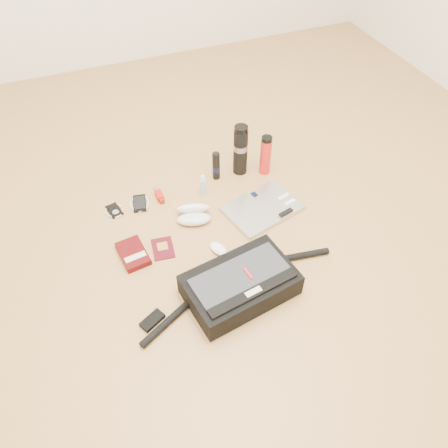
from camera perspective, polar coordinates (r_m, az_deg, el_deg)
The scene contains 14 objects.
ground at distance 2.08m, azimuth -0.33°, elevation -3.23°, with size 4.00×4.00×0.00m, color #B08249.
messenger_bag at distance 1.88m, azimuth 2.08°, elevation -7.94°, with size 0.95×0.36×0.13m.
laptop at distance 2.26m, azimuth 5.06°, elevation 2.06°, with size 0.42×0.34×0.04m.
book at distance 2.09m, azimuth -11.75°, elevation -3.81°, with size 0.14×0.19×0.03m.
passport at distance 2.10m, azimuth -7.98°, elevation -3.16°, with size 0.11×0.15×0.01m.
mouse at distance 2.06m, azimuth -0.71°, elevation -3.27°, with size 0.09×0.11×0.03m.
sunglasses_case at distance 2.19m, azimuth -3.99°, elevation 1.33°, with size 0.20×0.18×0.10m.
ipod at distance 2.32m, azimuth -14.14°, elevation 1.73°, with size 0.10×0.11×0.01m.
phone at distance 2.32m, azimuth -10.97°, elevation 2.68°, with size 0.12×0.13×0.01m.
inhaler at distance 2.34m, azimuth -8.47°, elevation 3.77°, with size 0.03×0.12×0.03m.
spray_bottle at distance 2.31m, azimuth -2.75°, elevation 4.99°, with size 0.04×0.04×0.13m.
aerosol_can at distance 2.38m, azimuth -1.03°, elevation 7.66°, with size 0.05×0.05×0.18m.
thermos_black at distance 2.39m, azimuth 2.16°, elevation 9.66°, with size 0.09×0.09×0.30m.
thermos_red at distance 2.42m, azimuth 5.44°, elevation 8.94°, with size 0.08×0.08×0.23m.
Camera 1 is at (-0.48, -1.24, 1.60)m, focal length 35.00 mm.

